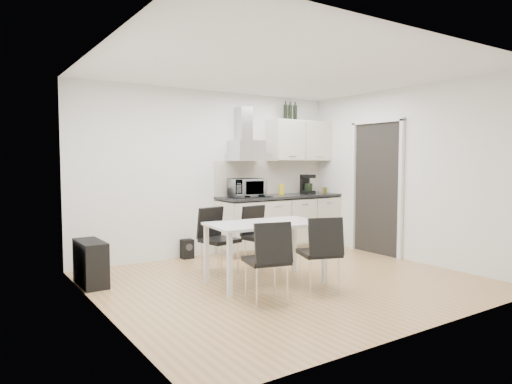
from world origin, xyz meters
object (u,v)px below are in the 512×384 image
chair_far_right (263,239)px  chair_near_right (319,254)px  chair_near_left (266,261)px  guitar_amp (91,263)px  dining_table (265,229)px  kitchenette (280,200)px  chair_far_left (220,241)px  floor_speaker (187,249)px

chair_far_right → chair_near_right: bearing=78.2°
chair_near_left → guitar_amp: chair_near_left is taller
chair_near_left → chair_near_right: size_ratio=1.00×
dining_table → kitchenette: bearing=54.4°
kitchenette → guitar_amp: 3.37m
kitchenette → chair_far_left: bearing=-150.7°
dining_table → chair_far_left: size_ratio=1.65×
dining_table → chair_near_right: chair_near_right is taller
guitar_amp → kitchenette: bearing=8.9°
kitchenette → chair_far_left: 2.00m
dining_table → chair_near_left: size_ratio=1.65×
dining_table → floor_speaker: (-0.21, 1.82, -0.52)m
chair_far_left → chair_near_right: size_ratio=1.00×
kitchenette → dining_table: (-1.46, -1.65, -0.16)m
chair_near_left → floor_speaker: bearing=97.8°
chair_far_left → chair_far_right: bearing=154.6°
chair_near_left → floor_speaker: chair_near_left is taller
floor_speaker → chair_near_right: bearing=-77.1°
chair_far_right → chair_near_left: (-0.76, -1.18, 0.00)m
guitar_amp → chair_far_left: bearing=-14.8°
floor_speaker → chair_far_right: bearing=-65.7°
chair_near_left → guitar_amp: 2.21m
chair_far_right → kitchenette: bearing=-145.3°
dining_table → chair_near_left: bearing=-118.4°
kitchenette → chair_near_left: size_ratio=2.86×
dining_table → chair_far_right: (0.33, 0.54, -0.23)m
kitchenette → chair_near_right: kitchenette is taller
kitchenette → chair_near_left: bearing=-129.5°
chair_far_right → floor_speaker: bearing=-77.0°
chair_far_left → chair_far_right: (0.58, -0.15, 0.00)m
dining_table → chair_far_left: 0.77m
dining_table → floor_speaker: size_ratio=4.93×
chair_near_left → chair_near_right: (0.72, -0.02, 0.00)m
chair_far_left → kitchenette: bearing=-161.5°
chair_far_right → chair_far_left: bearing=-24.5°
chair_far_left → chair_near_right: (0.55, -1.35, 0.00)m
kitchenette → floor_speaker: (-1.66, 0.17, -0.68)m
floor_speaker → chair_far_left: bearing=-90.9°
dining_table → guitar_amp: 2.15m
chair_near_left → floor_speaker: size_ratio=2.99×
dining_table → guitar_amp: dining_table is taller
kitchenette → chair_far_left: (-1.71, -0.96, -0.39)m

